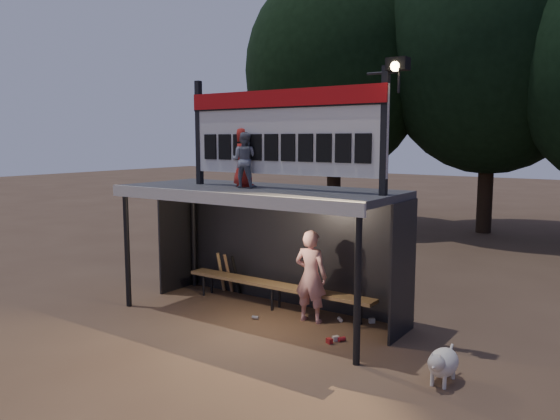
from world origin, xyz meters
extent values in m
plane|color=#513928|center=(0.00, 0.00, 0.00)|extent=(80.00, 80.00, 0.00)
imported|color=white|center=(0.91, 0.31, 0.81)|extent=(0.62, 0.44, 1.62)
imported|color=gray|center=(-0.19, -0.13, 2.80)|extent=(0.55, 0.48, 0.96)
imported|color=#B2231B|center=(-0.32, 0.02, 2.84)|extent=(0.59, 0.48, 1.04)
cube|color=#39393B|center=(0.00, 0.00, 2.26)|extent=(5.00, 2.00, 0.12)
cube|color=silver|center=(0.00, -1.02, 2.22)|extent=(5.10, 0.06, 0.20)
cylinder|color=black|center=(-2.40, -0.90, 1.10)|extent=(0.10, 0.10, 2.20)
cylinder|color=black|center=(2.40, -0.90, 1.10)|extent=(0.10, 0.10, 2.20)
cylinder|color=black|center=(-2.40, 0.90, 1.10)|extent=(0.10, 0.10, 2.20)
cylinder|color=black|center=(2.40, 0.90, 1.10)|extent=(0.10, 0.10, 2.20)
cube|color=black|center=(0.00, 1.00, 1.10)|extent=(5.00, 0.04, 2.20)
cube|color=black|center=(-2.50, 0.50, 1.10)|extent=(0.04, 1.00, 2.20)
cube|color=black|center=(2.50, 0.50, 1.10)|extent=(0.04, 1.00, 2.20)
cylinder|color=black|center=(0.00, 1.00, 2.15)|extent=(5.00, 0.06, 0.06)
cube|color=black|center=(-1.35, 0.00, 3.27)|extent=(0.10, 0.10, 1.90)
cube|color=black|center=(2.35, 0.00, 3.27)|extent=(0.10, 0.10, 1.90)
cube|color=silver|center=(0.50, 0.00, 3.27)|extent=(3.80, 0.08, 1.40)
cube|color=#BA0D0F|center=(0.50, -0.05, 3.83)|extent=(3.80, 0.04, 0.28)
cube|color=black|center=(0.50, -0.06, 3.68)|extent=(3.80, 0.02, 0.03)
cube|color=black|center=(-1.03, -0.05, 3.02)|extent=(0.27, 0.03, 0.45)
cube|color=black|center=(-0.69, -0.05, 3.02)|extent=(0.27, 0.03, 0.45)
cube|color=black|center=(-0.35, -0.05, 3.02)|extent=(0.27, 0.03, 0.45)
cube|color=black|center=(-0.01, -0.05, 3.02)|extent=(0.27, 0.03, 0.45)
cube|color=black|center=(0.33, -0.05, 3.02)|extent=(0.27, 0.03, 0.45)
cube|color=black|center=(0.67, -0.05, 3.02)|extent=(0.27, 0.03, 0.45)
cube|color=black|center=(1.01, -0.05, 3.02)|extent=(0.27, 0.03, 0.45)
cube|color=black|center=(1.35, -0.05, 3.02)|extent=(0.27, 0.03, 0.45)
cube|color=black|center=(1.69, -0.05, 3.02)|extent=(0.27, 0.03, 0.45)
cube|color=black|center=(2.03, -0.05, 3.02)|extent=(0.27, 0.03, 0.45)
cylinder|color=black|center=(2.30, 0.00, 4.12)|extent=(0.50, 0.04, 0.04)
cylinder|color=black|center=(2.55, 0.00, 3.97)|extent=(0.04, 0.04, 0.30)
cube|color=black|center=(2.55, -0.05, 4.22)|extent=(0.30, 0.22, 0.18)
sphere|color=#FFD88C|center=(2.55, -0.14, 4.18)|extent=(0.14, 0.14, 0.14)
cube|color=olive|center=(0.00, 0.55, 0.45)|extent=(4.00, 0.35, 0.06)
cylinder|color=black|center=(-1.70, 0.43, 0.23)|extent=(0.05, 0.05, 0.45)
cylinder|color=black|center=(-1.70, 0.67, 0.23)|extent=(0.05, 0.05, 0.45)
cylinder|color=black|center=(0.00, 0.43, 0.23)|extent=(0.05, 0.05, 0.45)
cylinder|color=black|center=(0.00, 0.67, 0.23)|extent=(0.05, 0.05, 0.45)
cylinder|color=black|center=(1.70, 0.43, 0.23)|extent=(0.05, 0.05, 0.45)
cylinder|color=black|center=(1.70, 0.67, 0.23)|extent=(0.05, 0.05, 0.45)
cylinder|color=black|center=(-4.00, 10.00, 1.87)|extent=(0.50, 0.50, 3.74)
ellipsoid|color=black|center=(-4.00, 10.00, 5.53)|extent=(6.46, 6.46, 7.48)
cylinder|color=black|center=(1.00, 11.50, 2.09)|extent=(0.50, 0.50, 4.18)
ellipsoid|color=black|center=(1.00, 11.50, 6.18)|extent=(7.22, 7.22, 8.36)
ellipsoid|color=white|center=(3.59, -0.77, 0.27)|extent=(0.36, 0.58, 0.36)
sphere|color=beige|center=(3.59, -1.05, 0.36)|extent=(0.22, 0.22, 0.22)
cone|color=beige|center=(3.59, -1.15, 0.34)|extent=(0.10, 0.10, 0.10)
cone|color=beige|center=(3.54, -1.07, 0.46)|extent=(0.06, 0.06, 0.07)
cone|color=silver|center=(3.64, -1.07, 0.46)|extent=(0.06, 0.06, 0.07)
cylinder|color=beige|center=(3.51, -0.95, 0.09)|extent=(0.05, 0.05, 0.18)
cylinder|color=beige|center=(3.67, -0.95, 0.09)|extent=(0.05, 0.05, 0.18)
cylinder|color=beige|center=(3.51, -0.59, 0.09)|extent=(0.05, 0.05, 0.18)
cylinder|color=beige|center=(3.67, -0.59, 0.09)|extent=(0.05, 0.05, 0.18)
cylinder|color=beige|center=(3.59, -0.47, 0.34)|extent=(0.04, 0.16, 0.14)
cylinder|color=#A47F4C|center=(-1.57, 0.82, 0.43)|extent=(0.08, 0.27, 0.84)
cylinder|color=#8D6542|center=(-1.37, 0.82, 0.43)|extent=(0.07, 0.30, 0.83)
cylinder|color=black|center=(-1.17, 0.82, 0.43)|extent=(0.08, 0.33, 0.83)
cube|color=#A31C1C|center=(1.69, -0.42, 0.04)|extent=(0.12, 0.10, 0.08)
cylinder|color=#A2A2A6|center=(0.06, -0.16, 0.04)|extent=(0.13, 0.09, 0.07)
cube|color=beige|center=(1.72, -0.27, 0.04)|extent=(0.11, 0.12, 0.08)
cylinder|color=red|center=(1.81, -0.23, 0.04)|extent=(0.11, 0.14, 0.07)
cube|color=silver|center=(1.83, 0.83, 0.04)|extent=(0.12, 0.12, 0.08)
cylinder|color=silver|center=(1.34, 0.60, 0.04)|extent=(0.13, 0.13, 0.07)
camera|label=1|loc=(5.68, -7.57, 3.16)|focal=35.00mm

